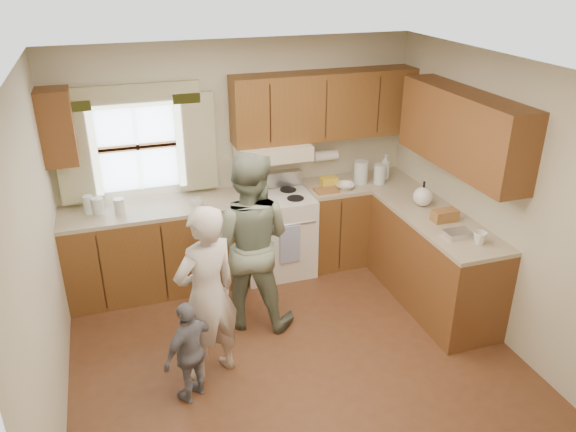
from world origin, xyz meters
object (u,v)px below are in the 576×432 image
object	(u,v)px
woman_left	(207,295)
woman_right	(249,242)
child	(190,351)
stove	(276,232)

from	to	relation	value
woman_left	woman_right	bearing A→B (deg)	-152.20
woman_right	child	world-z (taller)	woman_right
woman_right	child	size ratio (longest dim) A/B	1.95
stove	woman_left	xyz separation A→B (m)	(-1.03, -1.49, 0.31)
woman_left	stove	bearing A→B (deg)	-148.01
woman_right	child	distance (m)	1.19
stove	woman_right	size ratio (longest dim) A/B	0.62
stove	child	xyz separation A→B (m)	(-1.23, -1.72, -0.03)
stove	woman_right	distance (m)	1.07
woman_left	woman_right	xyz separation A→B (m)	(0.51, 0.64, 0.08)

